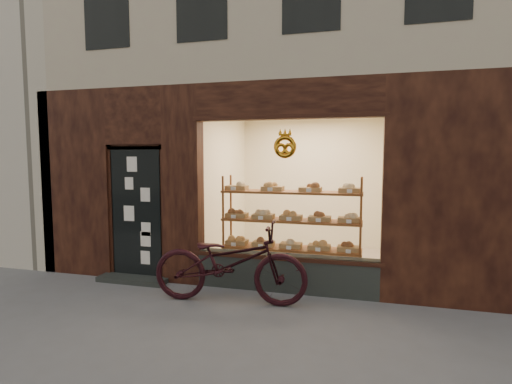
% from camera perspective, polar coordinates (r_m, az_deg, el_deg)
% --- Properties ---
extents(ground, '(90.00, 90.00, 0.00)m').
position_cam_1_polar(ground, '(4.43, -7.70, -22.03)').
color(ground, '#585858').
extents(display_shelf, '(2.20, 0.45, 1.70)m').
position_cam_1_polar(display_shelf, '(6.37, 5.01, -5.32)').
color(display_shelf, brown).
rests_on(display_shelf, ground).
extents(bicycle, '(2.20, 0.94, 1.13)m').
position_cam_1_polar(bicycle, '(5.56, -3.80, -10.02)').
color(bicycle, black).
rests_on(bicycle, ground).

